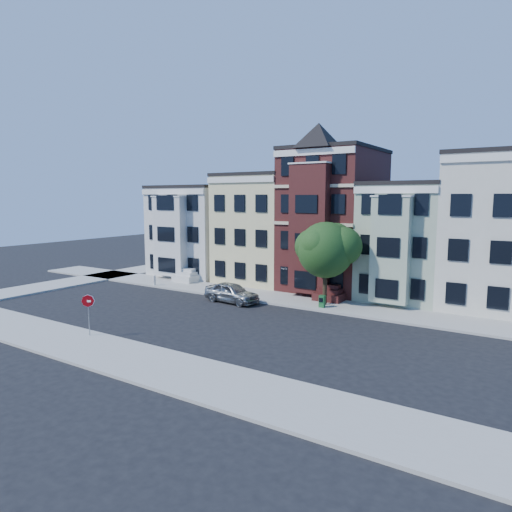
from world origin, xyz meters
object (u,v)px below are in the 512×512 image
Objects in this scene: stop_sign at (89,312)px; parked_car at (232,292)px; fire_hydrant at (155,281)px; newspaper_box at (322,301)px; street_tree at (326,254)px.

parked_car is at bearing 60.16° from stop_sign.
fire_hydrant is at bearing 99.51° from stop_sign.
newspaper_box is at bearing 1.91° from fire_hydrant.
stop_sign is (-1.64, -11.78, 0.73)m from parked_car.
newspaper_box is (0.23, -0.97, -3.38)m from street_tree.
newspaper_box is at bearing -76.53° from street_tree.
newspaper_box is at bearing 36.16° from stop_sign.
street_tree is at bearing 100.38° from newspaper_box.
fire_hydrant is at bearing 87.92° from parked_car.
street_tree is at bearing -61.93° from parked_car.
parked_car is 5.17× the size of newspaper_box.
newspaper_box is at bearing -69.93° from parked_car.
parked_car is 1.69× the size of stop_sign.
parked_car is 11.92m from stop_sign.
street_tree reaches higher than parked_car.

